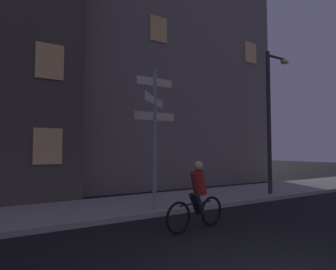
# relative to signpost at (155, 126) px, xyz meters

# --- Properties ---
(sidewalk_kerb) EXTENTS (40.00, 3.15, 0.14)m
(sidewalk_kerb) POSITION_rel_signpost_xyz_m (-0.87, 1.20, -2.53)
(sidewalk_kerb) COLOR #9E9991
(sidewalk_kerb) RESTS_ON ground_plane
(signpost) EXTENTS (1.32, 1.28, 4.12)m
(signpost) POSITION_rel_signpost_xyz_m (0.00, 0.00, 0.00)
(signpost) COLOR gray
(signpost) RESTS_ON sidewalk_kerb
(street_lamp) EXTENTS (1.37, 0.28, 5.75)m
(street_lamp) POSITION_rel_signpost_xyz_m (5.53, 0.20, 0.93)
(street_lamp) COLOR #2D2D30
(street_lamp) RESTS_ON sidewalk_kerb
(cyclist) EXTENTS (1.81, 0.38, 1.61)m
(cyclist) POSITION_rel_signpost_xyz_m (0.12, -1.91, -1.85)
(cyclist) COLOR black
(cyclist) RESTS_ON ground_plane
(building_right_block) EXTENTS (12.37, 9.75, 16.92)m
(building_right_block) POSITION_rel_signpost_xyz_m (3.91, 8.87, 5.86)
(building_right_block) COLOR slate
(building_right_block) RESTS_ON ground_plane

